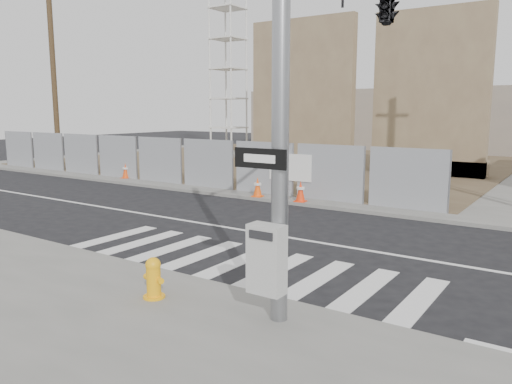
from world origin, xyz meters
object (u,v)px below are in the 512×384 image
Objects in this scene: traffic_cone_a at (110,168)px; traffic_cone_d at (301,191)px; fire_hydrant at (154,278)px; signal_pole at (358,31)px; traffic_cone_b at (126,171)px; crane_tower at (228,25)px; traffic_cone_c at (258,187)px.

traffic_cone_a is 1.00× the size of traffic_cone_d.
fire_hydrant is at bearing -75.90° from traffic_cone_d.
signal_pole reaches higher than traffic_cone_b.
crane_tower is 24.62× the size of traffic_cone_c.
traffic_cone_d is at bearing -4.40° from traffic_cone_b.
signal_pole reaches higher than traffic_cone_d.
traffic_cone_a is at bearing 165.55° from fire_hydrant.
traffic_cone_a is at bearing 170.68° from traffic_cone_b.
fire_hydrant is (-2.25, -3.20, -4.31)m from signal_pole.
signal_pole is 9.49× the size of traffic_cone_c.
traffic_cone_a reaches higher than traffic_cone_c.
traffic_cone_b is 9.96m from traffic_cone_d.
traffic_cone_c is at bearing 135.87° from signal_pole.
signal_pole is 9.39× the size of traffic_cone_a.
crane_tower is 20.04m from traffic_cone_d.
traffic_cone_b is at bearing 154.22° from signal_pole.
traffic_cone_d is at bearing 0.00° from traffic_cone_c.
traffic_cone_c is 1.83m from traffic_cone_d.
signal_pole is at bearing -25.78° from traffic_cone_b.
traffic_cone_c is at bearing -5.39° from traffic_cone_b.
signal_pole is at bearing 77.82° from fire_hydrant.
traffic_cone_d is (1.83, 0.00, 0.00)m from traffic_cone_c.
crane_tower is at bearing 130.81° from traffic_cone_c.
crane_tower is 24.87× the size of traffic_cone_b.
fire_hydrant is 0.98× the size of traffic_cone_b.
traffic_cone_c reaches higher than fire_hydrant.
traffic_cone_d reaches higher than traffic_cone_c.
traffic_cone_a is 1.02× the size of traffic_cone_b.
crane_tower is 28.29m from fire_hydrant.
crane_tower reaches higher than traffic_cone_a.
traffic_cone_b is 0.98× the size of traffic_cone_d.
signal_pole reaches higher than fire_hydrant.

